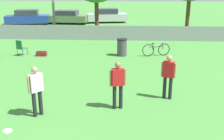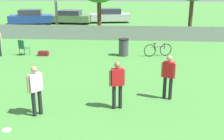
{
  "view_description": "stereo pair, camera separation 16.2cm",
  "coord_description": "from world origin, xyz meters",
  "px_view_note": "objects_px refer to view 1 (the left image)",
  "views": [
    {
      "loc": [
        1.15,
        -2.63,
        4.26
      ],
      "look_at": [
        0.6,
        7.41,
        1.05
      ],
      "focal_mm": 45.0,
      "sensor_mm": 36.0,
      "label": 1
    },
    {
      "loc": [
        1.31,
        -2.62,
        4.26
      ],
      "look_at": [
        0.6,
        7.41,
        1.05
      ],
      "focal_mm": 45.0,
      "sensor_mm": 36.0,
      "label": 2
    }
  ],
  "objects_px": {
    "player_thrower_red": "(118,82)",
    "player_defender_red": "(168,74)",
    "frisbee_disc": "(7,131)",
    "parked_car_silver": "(107,16)",
    "folding_chair_sideline": "(21,47)",
    "gear_bag_sideline": "(42,54)",
    "player_receiver_white": "(36,88)",
    "parked_car_blue": "(27,18)",
    "bicycle_sideline": "(156,50)",
    "trash_bin": "(122,47)",
    "parked_car_olive": "(67,17)"
  },
  "relations": [
    {
      "from": "player_thrower_red",
      "to": "player_defender_red",
      "type": "height_order",
      "value": "same"
    },
    {
      "from": "player_defender_red",
      "to": "frisbee_disc",
      "type": "relative_size",
      "value": 6.19
    },
    {
      "from": "parked_car_silver",
      "to": "folding_chair_sideline",
      "type": "bearing_deg",
      "value": -115.8
    },
    {
      "from": "frisbee_disc",
      "to": "gear_bag_sideline",
      "type": "xyz_separation_m",
      "value": [
        -1.55,
        8.68,
        0.12
      ]
    },
    {
      "from": "player_defender_red",
      "to": "player_thrower_red",
      "type": "bearing_deg",
      "value": -129.77
    },
    {
      "from": "player_receiver_white",
      "to": "frisbee_disc",
      "type": "bearing_deg",
      "value": -164.92
    },
    {
      "from": "parked_car_silver",
      "to": "player_defender_red",
      "type": "bearing_deg",
      "value": -89.22
    },
    {
      "from": "player_receiver_white",
      "to": "frisbee_disc",
      "type": "xyz_separation_m",
      "value": [
        -0.6,
        -1.08,
        -0.97
      ]
    },
    {
      "from": "gear_bag_sideline",
      "to": "parked_car_blue",
      "type": "height_order",
      "value": "parked_car_blue"
    },
    {
      "from": "player_thrower_red",
      "to": "bicycle_sideline",
      "type": "relative_size",
      "value": 1.02
    },
    {
      "from": "player_thrower_red",
      "to": "trash_bin",
      "type": "xyz_separation_m",
      "value": [
        -0.0,
        7.24,
        -0.46
      ]
    },
    {
      "from": "frisbee_disc",
      "to": "parked_car_blue",
      "type": "height_order",
      "value": "parked_car_blue"
    },
    {
      "from": "player_defender_red",
      "to": "trash_bin",
      "type": "relative_size",
      "value": 1.65
    },
    {
      "from": "folding_chair_sideline",
      "to": "parked_car_blue",
      "type": "bearing_deg",
      "value": -47.64
    },
    {
      "from": "player_defender_red",
      "to": "parked_car_olive",
      "type": "height_order",
      "value": "player_defender_red"
    },
    {
      "from": "bicycle_sideline",
      "to": "parked_car_olive",
      "type": "xyz_separation_m",
      "value": [
        -7.95,
        12.64,
        0.31
      ]
    },
    {
      "from": "player_thrower_red",
      "to": "trash_bin",
      "type": "bearing_deg",
      "value": 75.13
    },
    {
      "from": "bicycle_sideline",
      "to": "player_thrower_red",
      "type": "bearing_deg",
      "value": -120.59
    },
    {
      "from": "trash_bin",
      "to": "parked_car_silver",
      "type": "height_order",
      "value": "parked_car_silver"
    },
    {
      "from": "frisbee_disc",
      "to": "gear_bag_sideline",
      "type": "bearing_deg",
      "value": 100.11
    },
    {
      "from": "frisbee_disc",
      "to": "gear_bag_sideline",
      "type": "height_order",
      "value": "gear_bag_sideline"
    },
    {
      "from": "player_thrower_red",
      "to": "parked_car_olive",
      "type": "bearing_deg",
      "value": 91.67
    },
    {
      "from": "player_thrower_red",
      "to": "gear_bag_sideline",
      "type": "relative_size",
      "value": 2.87
    },
    {
      "from": "bicycle_sideline",
      "to": "parked_car_blue",
      "type": "xyz_separation_m",
      "value": [
        -11.82,
        11.81,
        0.33
      ]
    },
    {
      "from": "folding_chair_sideline",
      "to": "parked_car_olive",
      "type": "relative_size",
      "value": 0.22
    },
    {
      "from": "bicycle_sideline",
      "to": "gear_bag_sideline",
      "type": "bearing_deg",
      "value": 168.07
    },
    {
      "from": "trash_bin",
      "to": "gear_bag_sideline",
      "type": "bearing_deg",
      "value": -176.08
    },
    {
      "from": "folding_chair_sideline",
      "to": "parked_car_blue",
      "type": "height_order",
      "value": "parked_car_blue"
    },
    {
      "from": "player_thrower_red",
      "to": "frisbee_disc",
      "type": "xyz_separation_m",
      "value": [
        -3.21,
        -1.76,
        -0.97
      ]
    },
    {
      "from": "bicycle_sideline",
      "to": "parked_car_blue",
      "type": "distance_m",
      "value": 16.72
    },
    {
      "from": "gear_bag_sideline",
      "to": "player_defender_red",
      "type": "bearing_deg",
      "value": -42.06
    },
    {
      "from": "frisbee_disc",
      "to": "parked_car_blue",
      "type": "distance_m",
      "value": 21.9
    },
    {
      "from": "player_defender_red",
      "to": "folding_chair_sideline",
      "type": "relative_size",
      "value": 1.81
    },
    {
      "from": "folding_chair_sideline",
      "to": "bicycle_sideline",
      "type": "bearing_deg",
      "value": -152.44
    },
    {
      "from": "player_thrower_red",
      "to": "parked_car_silver",
      "type": "height_order",
      "value": "player_thrower_red"
    },
    {
      "from": "folding_chair_sideline",
      "to": "parked_car_silver",
      "type": "distance_m",
      "value": 14.76
    },
    {
      "from": "player_defender_red",
      "to": "folding_chair_sideline",
      "type": "xyz_separation_m",
      "value": [
        -7.81,
        5.96,
        -0.46
      ]
    },
    {
      "from": "folding_chair_sideline",
      "to": "parked_car_olive",
      "type": "height_order",
      "value": "parked_car_olive"
    },
    {
      "from": "trash_bin",
      "to": "parked_car_blue",
      "type": "xyz_separation_m",
      "value": [
        -9.8,
        11.87,
        0.2
      ]
    },
    {
      "from": "folding_chair_sideline",
      "to": "parked_car_silver",
      "type": "height_order",
      "value": "parked_car_silver"
    },
    {
      "from": "frisbee_disc",
      "to": "folding_chair_sideline",
      "type": "distance_m",
      "value": 9.13
    },
    {
      "from": "player_defender_red",
      "to": "parked_car_olive",
      "type": "bearing_deg",
      "value": 134.73
    },
    {
      "from": "player_defender_red",
      "to": "gear_bag_sideline",
      "type": "distance_m",
      "value": 8.92
    },
    {
      "from": "player_thrower_red",
      "to": "player_defender_red",
      "type": "distance_m",
      "value": 2.08
    },
    {
      "from": "folding_chair_sideline",
      "to": "parked_car_blue",
      "type": "xyz_separation_m",
      "value": [
        -3.83,
        12.18,
        0.19
      ]
    },
    {
      "from": "player_receiver_white",
      "to": "folding_chair_sideline",
      "type": "relative_size",
      "value": 1.81
    },
    {
      "from": "player_receiver_white",
      "to": "player_thrower_red",
      "type": "bearing_deg",
      "value": -30.83
    },
    {
      "from": "gear_bag_sideline",
      "to": "parked_car_silver",
      "type": "xyz_separation_m",
      "value": [
        2.89,
        14.19,
        0.57
      ]
    },
    {
      "from": "player_thrower_red",
      "to": "player_receiver_white",
      "type": "xyz_separation_m",
      "value": [
        -2.6,
        -0.69,
        0.0
      ]
    },
    {
      "from": "parked_car_silver",
      "to": "parked_car_blue",
      "type": "bearing_deg",
      "value": -175.53
    }
  ]
}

